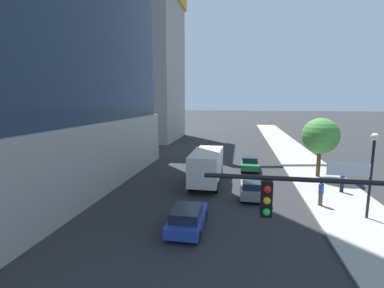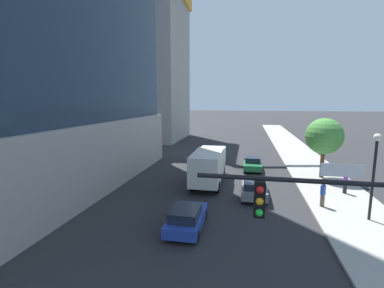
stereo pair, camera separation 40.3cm
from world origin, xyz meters
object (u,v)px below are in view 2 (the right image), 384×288
at_px(pedestrian_purple_shirt, 345,183).
at_px(pedestrian_blue_shirt, 323,194).
at_px(construction_building, 147,56).
at_px(car_blue, 187,218).
at_px(street_lamp, 375,163).
at_px(car_gray, 254,188).
at_px(box_truck, 209,164).
at_px(traffic_light_pole, 341,221).
at_px(car_green, 252,164).
at_px(street_tree, 324,136).

height_order(pedestrian_purple_shirt, pedestrian_blue_shirt, pedestrian_blue_shirt).
xyz_separation_m(construction_building, car_blue, (15.34, -35.67, -14.66)).
xyz_separation_m(street_lamp, car_gray, (-6.73, 3.12, -2.90)).
distance_m(box_truck, pedestrian_blue_shirt, 9.37).
relative_size(construction_building, pedestrian_blue_shirt, 21.89).
bearing_deg(car_gray, car_blue, -121.75).
distance_m(traffic_light_pole, car_green, 21.49).
distance_m(street_tree, pedestrian_purple_shirt, 5.44).
xyz_separation_m(car_green, box_truck, (-3.86, -5.68, 1.04)).
distance_m(car_gray, pedestrian_purple_shirt, 7.14).
relative_size(street_lamp, car_green, 1.31).
relative_size(pedestrian_purple_shirt, pedestrian_blue_shirt, 0.92).
xyz_separation_m(car_blue, car_green, (3.86, 14.68, -0.03)).
distance_m(traffic_light_pole, car_blue, 9.31).
xyz_separation_m(pedestrian_purple_shirt, pedestrian_blue_shirt, (-2.42, -3.22, 0.08)).
bearing_deg(car_green, pedestrian_purple_shirt, -43.90).
height_order(traffic_light_pole, box_truck, traffic_light_pole).
xyz_separation_m(construction_building, street_tree, (25.48, -23.18, -11.35)).
xyz_separation_m(car_gray, car_blue, (-3.86, -6.24, -0.02)).
xyz_separation_m(street_tree, box_truck, (-10.14, -3.49, -2.30)).
relative_size(car_gray, box_truck, 0.59).
relative_size(car_gray, car_blue, 1.08).
distance_m(construction_building, pedestrian_blue_shirt, 41.46).
height_order(construction_building, pedestrian_blue_shirt, construction_building).
bearing_deg(construction_building, pedestrian_blue_shirt, -52.48).
bearing_deg(pedestrian_blue_shirt, car_gray, 162.34).
bearing_deg(box_truck, construction_building, 119.90).
xyz_separation_m(construction_building, pedestrian_purple_shirt, (26.11, -27.63, -14.41)).
bearing_deg(car_gray, street_tree, 44.85).
xyz_separation_m(traffic_light_pole, box_truck, (-5.86, 15.46, -2.24)).
bearing_deg(traffic_light_pole, street_tree, 77.25).
bearing_deg(traffic_light_pole, box_truck, 110.75).
xyz_separation_m(car_gray, car_green, (-0.00, 8.44, -0.05)).
bearing_deg(pedestrian_blue_shirt, street_lamp, -37.01).
distance_m(construction_building, street_lamp, 43.23).
bearing_deg(car_green, pedestrian_blue_shirt, -65.55).
height_order(traffic_light_pole, car_blue, traffic_light_pole).
xyz_separation_m(traffic_light_pole, car_blue, (-5.86, 6.46, -3.26)).
relative_size(construction_building, car_green, 9.39).
distance_m(street_lamp, pedestrian_purple_shirt, 5.59).
bearing_deg(street_tree, traffic_light_pole, -102.75).
bearing_deg(street_lamp, street_tree, 92.72).
bearing_deg(pedestrian_blue_shirt, construction_building, 127.52).
relative_size(traffic_light_pole, street_lamp, 1.19).
bearing_deg(car_blue, box_truck, 90.00).
bearing_deg(construction_building, car_gray, -56.87).
height_order(construction_building, traffic_light_pole, construction_building).
xyz_separation_m(car_green, pedestrian_purple_shirt, (6.91, -6.64, 0.28)).
xyz_separation_m(street_lamp, car_blue, (-10.59, -3.13, -2.93)).
height_order(car_gray, pedestrian_purple_shirt, pedestrian_purple_shirt).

